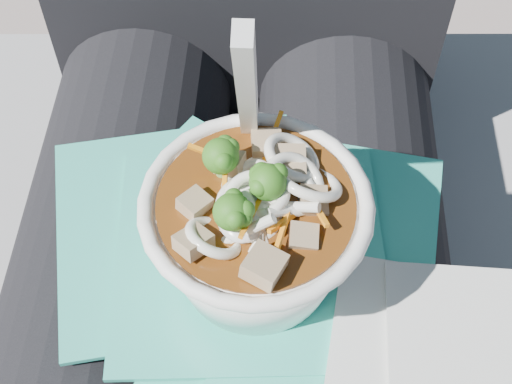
{
  "coord_description": "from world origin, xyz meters",
  "views": [
    {
      "loc": [
        0.03,
        -0.23,
        1.01
      ],
      "look_at": [
        0.02,
        -0.0,
        0.69
      ],
      "focal_mm": 50.0,
      "sensor_mm": 36.0,
      "label": 1
    }
  ],
  "objects_px": {
    "stone_ledge": "(245,311)",
    "person_body": "(235,199)",
    "lap": "(228,320)",
    "plastic_bag": "(257,277)",
    "udon_bowl": "(256,226)"
  },
  "relations": [
    {
      "from": "stone_ledge",
      "to": "person_body",
      "type": "height_order",
      "value": "person_body"
    },
    {
      "from": "lap",
      "to": "stone_ledge",
      "type": "bearing_deg",
      "value": 90.0
    },
    {
      "from": "lap",
      "to": "plastic_bag",
      "type": "bearing_deg",
      "value": -20.3
    },
    {
      "from": "lap",
      "to": "plastic_bag",
      "type": "height_order",
      "value": "plastic_bag"
    },
    {
      "from": "stone_ledge",
      "to": "udon_bowl",
      "type": "xyz_separation_m",
      "value": [
        0.02,
        -0.15,
        0.44
      ]
    },
    {
      "from": "stone_ledge",
      "to": "plastic_bag",
      "type": "bearing_deg",
      "value": -81.89
    },
    {
      "from": "lap",
      "to": "person_body",
      "type": "distance_m",
      "value": 0.1
    },
    {
      "from": "lap",
      "to": "person_body",
      "type": "height_order",
      "value": "person_body"
    },
    {
      "from": "stone_ledge",
      "to": "lap",
      "type": "xyz_separation_m",
      "value": [
        0.0,
        -0.15,
        0.3
      ]
    },
    {
      "from": "udon_bowl",
      "to": "plastic_bag",
      "type": "bearing_deg",
      "value": -77.69
    },
    {
      "from": "lap",
      "to": "udon_bowl",
      "type": "bearing_deg",
      "value": -9.35
    },
    {
      "from": "stone_ledge",
      "to": "udon_bowl",
      "type": "bearing_deg",
      "value": -82.03
    },
    {
      "from": "lap",
      "to": "person_body",
      "type": "bearing_deg",
      "value": 90.0
    },
    {
      "from": "person_body",
      "to": "udon_bowl",
      "type": "bearing_deg",
      "value": -77.35
    },
    {
      "from": "stone_ledge",
      "to": "person_body",
      "type": "xyz_separation_m",
      "value": [
        0.0,
        -0.06,
        0.33
      ]
    }
  ]
}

